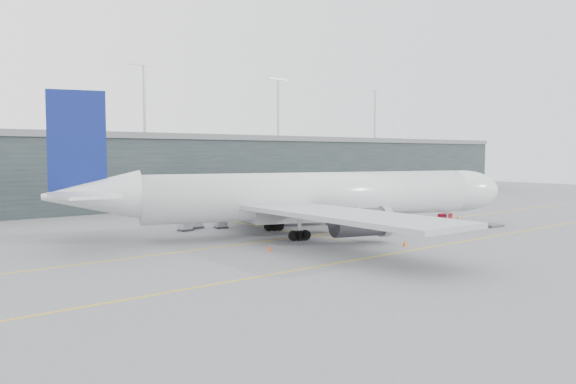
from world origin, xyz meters
TOP-DOWN VIEW (x-y plane):
  - ground at (0.00, 0.00)m, footprint 320.00×320.00m
  - taxiline_a at (0.00, -4.00)m, footprint 160.00×0.25m
  - taxiline_b at (0.00, -20.00)m, footprint 160.00×0.25m
  - taxiline_lead_main at (5.00, 20.00)m, footprint 0.25×60.00m
  - terminal at (-0.00, 58.00)m, footprint 240.00×36.00m
  - main_aircraft at (5.70, -2.73)m, footprint 64.76×59.65m
  - jet_bridge at (18.02, 22.51)m, footprint 17.29×44.34m
  - gse_cart at (29.20, -8.23)m, footprint 2.82×2.22m
  - baggage_dolly at (32.43, -14.38)m, footprint 3.24×2.69m
  - uld_a at (-6.29, 10.88)m, footprint 2.12×1.78m
  - uld_b at (-3.88, 12.36)m, footprint 2.53×2.17m
  - uld_c at (-0.69, 10.18)m, footprint 2.08×1.76m
  - cone_nose at (35.94, -6.00)m, footprint 0.42×0.42m
  - cone_wing_stbd at (7.66, -17.69)m, footprint 0.48×0.48m
  - cone_wing_port at (7.26, 9.79)m, footprint 0.43×0.43m
  - cone_tail at (-6.99, -10.03)m, footprint 0.43×0.43m

SIDE VIEW (x-z plane):
  - ground at x=0.00m, z-range 0.00..0.00m
  - taxiline_a at x=0.00m, z-range 0.00..0.02m
  - taxiline_b at x=0.00m, z-range 0.00..0.02m
  - taxiline_lead_main at x=5.00m, z-range 0.00..0.02m
  - baggage_dolly at x=32.43m, z-range 0.03..0.33m
  - cone_nose at x=35.94m, z-range 0.00..0.66m
  - cone_tail at x=-6.99m, z-range 0.00..0.68m
  - cone_wing_port at x=7.26m, z-range 0.00..0.69m
  - cone_wing_stbd at x=7.66m, z-range 0.00..0.76m
  - uld_c at x=-0.69m, z-range 0.04..1.76m
  - uld_a at x=-6.29m, z-range 0.04..1.81m
  - gse_cart at x=29.20m, z-range 0.10..1.78m
  - uld_b at x=-3.88m, z-range 0.05..2.10m
  - jet_bridge at x=18.02m, z-range 1.61..8.08m
  - main_aircraft at x=5.70m, z-range -4.08..14.53m
  - terminal at x=0.00m, z-range -6.88..22.12m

